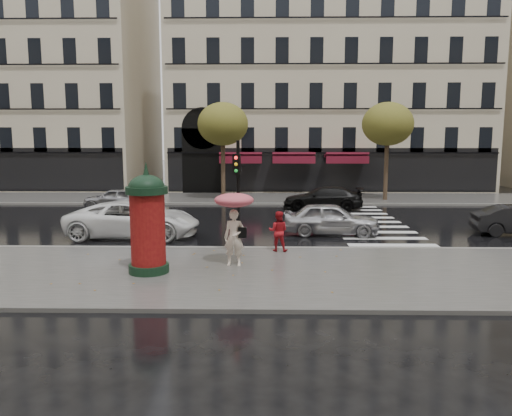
{
  "coord_description": "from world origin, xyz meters",
  "views": [
    {
      "loc": [
        0.83,
        -15.77,
        4.31
      ],
      "look_at": [
        0.52,
        1.5,
        1.86
      ],
      "focal_mm": 35.0,
      "sensor_mm": 36.0,
      "label": 1
    }
  ],
  "objects_px": {
    "morris_column": "(148,220)",
    "car_black": "(323,198)",
    "traffic_light": "(238,186)",
    "car_white": "(134,219)",
    "woman_red": "(278,231)",
    "man_burgundy": "(144,234)",
    "woman_umbrella": "(234,216)",
    "car_silver": "(331,219)",
    "car_far_silver": "(115,198)"
  },
  "relations": [
    {
      "from": "woman_umbrella",
      "to": "woman_red",
      "type": "relative_size",
      "value": 1.66
    },
    {
      "from": "man_burgundy",
      "to": "car_black",
      "type": "bearing_deg",
      "value": -117.78
    },
    {
      "from": "car_white",
      "to": "car_far_silver",
      "type": "bearing_deg",
      "value": 22.24
    },
    {
      "from": "morris_column",
      "to": "car_black",
      "type": "relative_size",
      "value": 0.73
    },
    {
      "from": "woman_umbrella",
      "to": "car_black",
      "type": "xyz_separation_m",
      "value": [
        4.48,
        13.73,
        -1.07
      ]
    },
    {
      "from": "man_burgundy",
      "to": "car_far_silver",
      "type": "distance_m",
      "value": 14.19
    },
    {
      "from": "woman_umbrella",
      "to": "woman_red",
      "type": "height_order",
      "value": "woman_umbrella"
    },
    {
      "from": "man_burgundy",
      "to": "morris_column",
      "type": "bearing_deg",
      "value": 111.23
    },
    {
      "from": "traffic_light",
      "to": "car_far_silver",
      "type": "height_order",
      "value": "traffic_light"
    },
    {
      "from": "man_burgundy",
      "to": "traffic_light",
      "type": "height_order",
      "value": "traffic_light"
    },
    {
      "from": "woman_umbrella",
      "to": "man_burgundy",
      "type": "bearing_deg",
      "value": 168.34
    },
    {
      "from": "woman_red",
      "to": "car_white",
      "type": "distance_m",
      "value": 6.91
    },
    {
      "from": "traffic_light",
      "to": "car_black",
      "type": "height_order",
      "value": "traffic_light"
    },
    {
      "from": "morris_column",
      "to": "car_silver",
      "type": "distance_m",
      "value": 9.5
    },
    {
      "from": "traffic_light",
      "to": "car_white",
      "type": "bearing_deg",
      "value": 141.71
    },
    {
      "from": "car_white",
      "to": "car_black",
      "type": "height_order",
      "value": "car_white"
    },
    {
      "from": "car_silver",
      "to": "car_white",
      "type": "distance_m",
      "value": 8.67
    },
    {
      "from": "man_burgundy",
      "to": "woman_umbrella",
      "type": "bearing_deg",
      "value": 170.82
    },
    {
      "from": "woman_red",
      "to": "car_far_silver",
      "type": "xyz_separation_m",
      "value": [
        -9.63,
        11.8,
        -0.23
      ]
    },
    {
      "from": "woman_red",
      "to": "car_far_silver",
      "type": "bearing_deg",
      "value": -40.96
    },
    {
      "from": "woman_red",
      "to": "car_silver",
      "type": "bearing_deg",
      "value": -113.2
    },
    {
      "from": "woman_red",
      "to": "man_burgundy",
      "type": "relative_size",
      "value": 0.81
    },
    {
      "from": "woman_red",
      "to": "car_silver",
      "type": "xyz_separation_m",
      "value": [
        2.45,
        3.76,
        -0.14
      ]
    },
    {
      "from": "car_white",
      "to": "morris_column",
      "type": "bearing_deg",
      "value": -160.43
    },
    {
      "from": "morris_column",
      "to": "traffic_light",
      "type": "xyz_separation_m",
      "value": [
        2.67,
        2.34,
        0.82
      ]
    },
    {
      "from": "morris_column",
      "to": "car_far_silver",
      "type": "bearing_deg",
      "value": 110.36
    },
    {
      "from": "morris_column",
      "to": "car_white",
      "type": "bearing_deg",
      "value": 108.78
    },
    {
      "from": "woman_red",
      "to": "traffic_light",
      "type": "xyz_separation_m",
      "value": [
        -1.46,
        -0.68,
        1.73
      ]
    },
    {
      "from": "morris_column",
      "to": "car_far_silver",
      "type": "relative_size",
      "value": 0.93
    },
    {
      "from": "car_silver",
      "to": "car_white",
      "type": "bearing_deg",
      "value": 99.76
    },
    {
      "from": "man_burgundy",
      "to": "traffic_light",
      "type": "xyz_separation_m",
      "value": [
        3.19,
        0.8,
        1.55
      ]
    },
    {
      "from": "woman_umbrella",
      "to": "man_burgundy",
      "type": "xyz_separation_m",
      "value": [
        -3.15,
        0.65,
        -0.71
      ]
    },
    {
      "from": "man_burgundy",
      "to": "car_silver",
      "type": "xyz_separation_m",
      "value": [
        7.1,
        5.24,
        -0.32
      ]
    },
    {
      "from": "car_silver",
      "to": "car_black",
      "type": "relative_size",
      "value": 0.9
    },
    {
      "from": "woman_red",
      "to": "car_black",
      "type": "height_order",
      "value": "woman_red"
    },
    {
      "from": "car_white",
      "to": "car_black",
      "type": "xyz_separation_m",
      "value": [
        9.18,
        8.54,
        -0.1
      ]
    },
    {
      "from": "morris_column",
      "to": "car_white",
      "type": "relative_size",
      "value": 0.61
    },
    {
      "from": "woman_red",
      "to": "morris_column",
      "type": "height_order",
      "value": "morris_column"
    },
    {
      "from": "woman_umbrella",
      "to": "man_burgundy",
      "type": "height_order",
      "value": "woman_umbrella"
    },
    {
      "from": "traffic_light",
      "to": "woman_red",
      "type": "bearing_deg",
      "value": 24.92
    },
    {
      "from": "man_burgundy",
      "to": "car_far_silver",
      "type": "relative_size",
      "value": 0.5
    },
    {
      "from": "car_silver",
      "to": "car_far_silver",
      "type": "distance_m",
      "value": 14.51
    },
    {
      "from": "morris_column",
      "to": "car_white",
      "type": "xyz_separation_m",
      "value": [
        -2.07,
        6.08,
        -0.99
      ]
    },
    {
      "from": "woman_umbrella",
      "to": "morris_column",
      "type": "relative_size",
      "value": 0.72
    },
    {
      "from": "car_silver",
      "to": "woman_red",
      "type": "bearing_deg",
      "value": 152.11
    },
    {
      "from": "morris_column",
      "to": "car_silver",
      "type": "bearing_deg",
      "value": 45.9
    },
    {
      "from": "woman_red",
      "to": "car_white",
      "type": "bearing_deg",
      "value": -16.47
    },
    {
      "from": "car_black",
      "to": "morris_column",
      "type": "bearing_deg",
      "value": -23.11
    },
    {
      "from": "man_burgundy",
      "to": "car_white",
      "type": "xyz_separation_m",
      "value": [
        -1.55,
        4.54,
        -0.26
      ]
    },
    {
      "from": "car_silver",
      "to": "woman_umbrella",
      "type": "bearing_deg",
      "value": 151.37
    }
  ]
}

